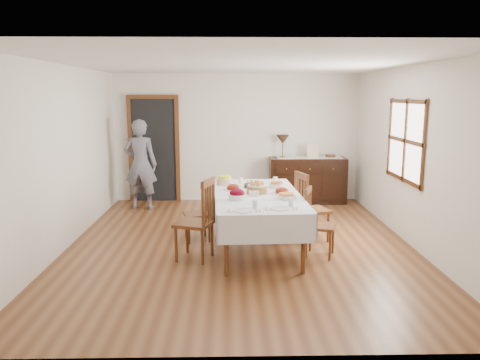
{
  "coord_description": "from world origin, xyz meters",
  "views": [
    {
      "loc": [
        -0.14,
        -6.62,
        2.18
      ],
      "look_at": [
        0.0,
        0.1,
        0.95
      ],
      "focal_mm": 35.0,
      "sensor_mm": 36.0,
      "label": 1
    }
  ],
  "objects_px": {
    "chair_left_far": "(200,211)",
    "dining_table": "(257,200)",
    "chair_right_far": "(309,206)",
    "sideboard": "(307,180)",
    "chair_left_near": "(198,219)",
    "chair_right_near": "(317,222)",
    "table_lamp": "(283,140)",
    "person": "(140,161)"
  },
  "relations": [
    {
      "from": "chair_left_far",
      "to": "person",
      "type": "bearing_deg",
      "value": -163.01
    },
    {
      "from": "dining_table",
      "to": "chair_left_far",
      "type": "distance_m",
      "value": 0.98
    },
    {
      "from": "person",
      "to": "table_lamp",
      "type": "distance_m",
      "value": 2.84
    },
    {
      "from": "person",
      "to": "table_lamp",
      "type": "height_order",
      "value": "person"
    },
    {
      "from": "chair_left_near",
      "to": "dining_table",
      "type": "bearing_deg",
      "value": 134.86
    },
    {
      "from": "chair_left_near",
      "to": "person",
      "type": "relative_size",
      "value": 0.6
    },
    {
      "from": "table_lamp",
      "to": "chair_right_far",
      "type": "bearing_deg",
      "value": -87.23
    },
    {
      "from": "chair_right_near",
      "to": "table_lamp",
      "type": "bearing_deg",
      "value": 21.45
    },
    {
      "from": "chair_right_far",
      "to": "sideboard",
      "type": "distance_m",
      "value": 2.57
    },
    {
      "from": "chair_right_near",
      "to": "person",
      "type": "xyz_separation_m",
      "value": [
        -2.89,
        2.75,
        0.45
      ]
    },
    {
      "from": "chair_left_near",
      "to": "chair_right_near",
      "type": "relative_size",
      "value": 1.17
    },
    {
      "from": "sideboard",
      "to": "chair_right_near",
      "type": "bearing_deg",
      "value": -97.03
    },
    {
      "from": "chair_right_far",
      "to": "table_lamp",
      "type": "relative_size",
      "value": 2.28
    },
    {
      "from": "chair_right_far",
      "to": "sideboard",
      "type": "xyz_separation_m",
      "value": [
        0.39,
        2.54,
        -0.07
      ]
    },
    {
      "from": "chair_right_far",
      "to": "person",
      "type": "distance_m",
      "value": 3.59
    },
    {
      "from": "chair_right_near",
      "to": "chair_right_far",
      "type": "relative_size",
      "value": 0.9
    },
    {
      "from": "person",
      "to": "chair_left_near",
      "type": "bearing_deg",
      "value": 120.48
    },
    {
      "from": "chair_left_far",
      "to": "chair_right_near",
      "type": "relative_size",
      "value": 0.95
    },
    {
      "from": "person",
      "to": "table_lamp",
      "type": "bearing_deg",
      "value": -163.37
    },
    {
      "from": "dining_table",
      "to": "chair_left_near",
      "type": "relative_size",
      "value": 2.17
    },
    {
      "from": "chair_right_near",
      "to": "chair_right_far",
      "type": "height_order",
      "value": "chair_right_far"
    },
    {
      "from": "chair_left_far",
      "to": "dining_table",
      "type": "bearing_deg",
      "value": 47.09
    },
    {
      "from": "person",
      "to": "chair_right_far",
      "type": "bearing_deg",
      "value": 150.64
    },
    {
      "from": "dining_table",
      "to": "chair_right_far",
      "type": "height_order",
      "value": "chair_right_far"
    },
    {
      "from": "chair_right_near",
      "to": "person",
      "type": "relative_size",
      "value": 0.51
    },
    {
      "from": "chair_right_near",
      "to": "sideboard",
      "type": "relative_size",
      "value": 0.61
    },
    {
      "from": "chair_left_near",
      "to": "chair_right_near",
      "type": "bearing_deg",
      "value": 111.9
    },
    {
      "from": "chair_left_near",
      "to": "chair_left_far",
      "type": "bearing_deg",
      "value": -160.31
    },
    {
      "from": "dining_table",
      "to": "sideboard",
      "type": "height_order",
      "value": "sideboard"
    },
    {
      "from": "chair_left_near",
      "to": "sideboard",
      "type": "bearing_deg",
      "value": 166.86
    },
    {
      "from": "chair_left_near",
      "to": "sideboard",
      "type": "relative_size",
      "value": 0.72
    },
    {
      "from": "chair_right_near",
      "to": "person",
      "type": "distance_m",
      "value": 4.01
    },
    {
      "from": "chair_left_far",
      "to": "chair_right_near",
      "type": "height_order",
      "value": "chair_right_near"
    },
    {
      "from": "dining_table",
      "to": "table_lamp",
      "type": "bearing_deg",
      "value": 74.74
    },
    {
      "from": "chair_left_near",
      "to": "sideboard",
      "type": "distance_m",
      "value": 3.88
    },
    {
      "from": "chair_right_far",
      "to": "chair_left_far",
      "type": "bearing_deg",
      "value": 70.32
    },
    {
      "from": "dining_table",
      "to": "chair_right_far",
      "type": "bearing_deg",
      "value": 22.42
    },
    {
      "from": "chair_right_near",
      "to": "table_lamp",
      "type": "relative_size",
      "value": 2.05
    },
    {
      "from": "sideboard",
      "to": "table_lamp",
      "type": "distance_m",
      "value": 0.96
    },
    {
      "from": "chair_left_near",
      "to": "table_lamp",
      "type": "distance_m",
      "value": 3.75
    },
    {
      "from": "chair_right_far",
      "to": "table_lamp",
      "type": "xyz_separation_m",
      "value": [
        -0.13,
        2.59,
        0.75
      ]
    },
    {
      "from": "chair_left_far",
      "to": "person",
      "type": "xyz_separation_m",
      "value": [
        -1.26,
        2.01,
        0.47
      ]
    }
  ]
}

